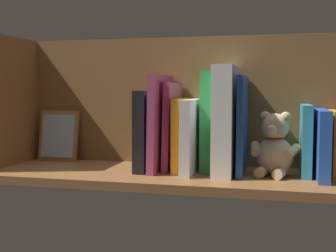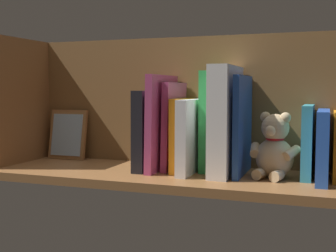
# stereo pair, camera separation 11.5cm
# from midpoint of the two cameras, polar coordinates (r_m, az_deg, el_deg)

# --- Properties ---
(ground_plane) EXTENTS (0.97, 0.32, 0.02)m
(ground_plane) POSITION_cam_midpoint_polar(r_m,az_deg,el_deg) (1.17, -2.84, -6.42)
(ground_plane) COLOR brown
(shelf_back_panel) EXTENTS (0.97, 0.02, 0.36)m
(shelf_back_panel) POSITION_cam_midpoint_polar(r_m,az_deg,el_deg) (1.28, -1.10, 3.23)
(shelf_back_panel) COLOR brown
(shelf_back_panel) RESTS_ON ground_plane
(shelf_side_divider) EXTENTS (0.02, 0.26, 0.36)m
(shelf_side_divider) POSITION_cam_midpoint_polar(r_m,az_deg,el_deg) (1.36, -21.95, 2.98)
(shelf_side_divider) COLOR brown
(shelf_side_divider) RESTS_ON ground_plane
(book_0) EXTENTS (0.02, 0.16, 0.16)m
(book_0) POSITION_cam_midpoint_polar(r_m,az_deg,el_deg) (1.16, 17.90, -2.14)
(book_0) COLOR orange
(book_0) RESTS_ON ground_plane
(book_1) EXTENTS (0.03, 0.21, 0.17)m
(book_1) POSITION_cam_midpoint_polar(r_m,az_deg,el_deg) (1.13, 16.38, -2.18)
(book_1) COLOR blue
(book_1) RESTS_ON ground_plane
(book_2) EXTENTS (0.02, 0.15, 0.18)m
(book_2) POSITION_cam_midpoint_polar(r_m,az_deg,el_deg) (1.16, 14.58, -1.73)
(book_2) COLOR teal
(book_2) RESTS_ON ground_plane
(teddy_bear) EXTENTS (0.13, 0.12, 0.16)m
(teddy_bear) POSITION_cam_midpoint_polar(r_m,az_deg,el_deg) (1.12, 10.71, -2.75)
(teddy_bear) COLOR #D1B284
(teddy_bear) RESTS_ON ground_plane
(book_3) EXTENTS (0.02, 0.19, 0.25)m
(book_3) POSITION_cam_midpoint_polar(r_m,az_deg,el_deg) (1.14, 6.73, 0.16)
(book_3) COLOR blue
(book_3) RESTS_ON ground_plane
(dictionary_thick_white) EXTENTS (0.05, 0.21, 0.27)m
(dictionary_thick_white) POSITION_cam_midpoint_polar(r_m,az_deg,el_deg) (1.14, 4.61, 0.77)
(dictionary_thick_white) COLOR white
(dictionary_thick_white) RESTS_ON ground_plane
(book_4) EXTENTS (0.03, 0.13, 0.26)m
(book_4) POSITION_cam_midpoint_polar(r_m,az_deg,el_deg) (1.19, 2.55, 0.66)
(book_4) COLOR green
(book_4) RESTS_ON ground_plane
(book_5) EXTENTS (0.03, 0.21, 0.19)m
(book_5) POSITION_cam_midpoint_polar(r_m,az_deg,el_deg) (1.16, 0.31, -1.24)
(book_5) COLOR silver
(book_5) RESTS_ON ground_plane
(book_6) EXTENTS (0.02, 0.17, 0.19)m
(book_6) POSITION_cam_midpoint_polar(r_m,az_deg,el_deg) (1.19, -1.02, -1.07)
(book_6) COLOR orange
(book_6) RESTS_ON ground_plane
(book_7) EXTENTS (0.02, 0.15, 0.23)m
(book_7) POSITION_cam_midpoint_polar(r_m,az_deg,el_deg) (1.20, -2.19, 0.01)
(book_7) COLOR #B23F72
(book_7) RESTS_ON ground_plane
(book_8) EXTENTS (0.02, 0.20, 0.25)m
(book_8) POSITION_cam_midpoint_polar(r_m,az_deg,el_deg) (1.19, -3.76, 0.43)
(book_8) COLOR #B23F72
(book_8) RESTS_ON ground_plane
(book_9) EXTENTS (0.03, 0.19, 0.21)m
(book_9) POSITION_cam_midpoint_polar(r_m,az_deg,el_deg) (1.20, -5.27, -0.51)
(book_9) COLOR black
(book_9) RESTS_ON ground_plane
(picture_frame_leaning) EXTENTS (0.12, 0.04, 0.15)m
(picture_frame_leaning) POSITION_cam_midpoint_polar(r_m,az_deg,el_deg) (1.40, -16.19, -1.21)
(picture_frame_leaning) COLOR #9E6B3D
(picture_frame_leaning) RESTS_ON ground_plane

